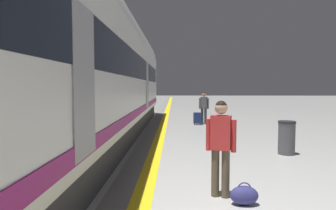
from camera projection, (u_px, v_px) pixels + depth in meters
The scene contains 8 objects.
safety_line_strip at pixel (158, 142), 9.66m from camera, with size 0.36×80.00×0.01m, color yellow.
tactile_edge_band at pixel (148, 142), 9.67m from camera, with size 0.63×80.00×0.01m, color slate.
high_speed_train at pixel (77, 62), 7.96m from camera, with size 2.94×26.61×4.97m.
passenger_near at pixel (221, 141), 4.84m from camera, with size 0.48×0.28×1.61m.
duffel_bag_near at pixel (244, 195), 4.55m from camera, with size 0.44×0.26×0.36m.
passenger_mid at pixel (204, 105), 14.29m from camera, with size 0.47×0.28×1.58m.
suitcase_mid at pixel (198, 118), 14.09m from camera, with size 0.42×0.32×0.59m.
waste_bin at pixel (287, 138), 7.93m from camera, with size 0.46×0.46×0.91m.
Camera 1 is at (-0.51, 0.45, 1.84)m, focal length 31.26 mm.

